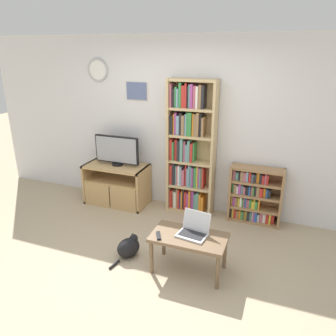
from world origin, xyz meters
TOP-DOWN VIEW (x-y plane):
  - ground_plane at (0.00, 0.00)m, footprint 18.00×18.00m
  - wall_back at (-0.01, 1.83)m, footprint 6.74×0.09m
  - tv_stand at (-0.99, 1.50)m, footprint 1.00×0.51m
  - television at (-0.97, 1.54)m, footprint 0.73×0.18m
  - bookshelf_tall at (0.17, 1.67)m, footprint 0.70×0.26m
  - bookshelf_short at (1.15, 1.67)m, footprint 0.74×0.25m
  - coffee_table at (0.62, 0.24)m, footprint 0.83×0.46m
  - laptop at (0.66, 0.30)m, footprint 0.35×0.31m
  - remote_near_laptop at (0.31, 0.11)m, footprint 0.11×0.16m
  - cat at (-0.13, 0.24)m, footprint 0.33×0.50m

SIDE VIEW (x-z plane):
  - ground_plane at x=0.00m, z-range 0.00..0.00m
  - cat at x=-0.13m, z-range -0.02..0.27m
  - tv_stand at x=-0.99m, z-range 0.00..0.65m
  - coffee_table at x=0.62m, z-range 0.17..0.62m
  - bookshelf_short at x=1.15m, z-range -0.01..0.82m
  - remote_near_laptop at x=0.31m, z-range 0.45..0.47m
  - laptop at x=0.66m, z-range 0.39..0.63m
  - television at x=-0.97m, z-range 0.65..1.12m
  - bookshelf_tall at x=0.17m, z-range -0.03..1.98m
  - wall_back at x=-0.01m, z-range 0.01..2.61m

